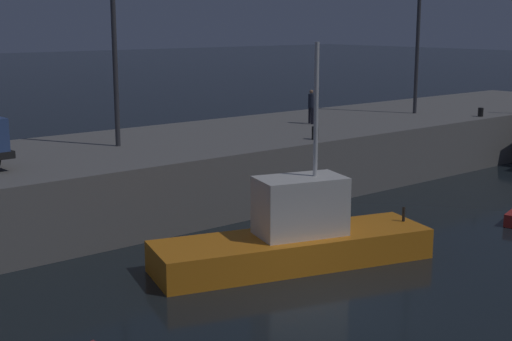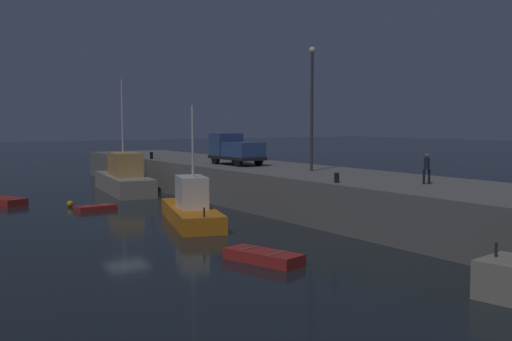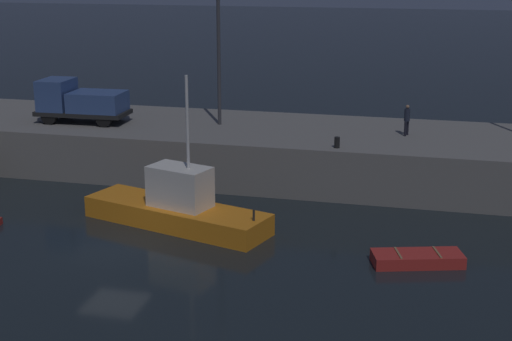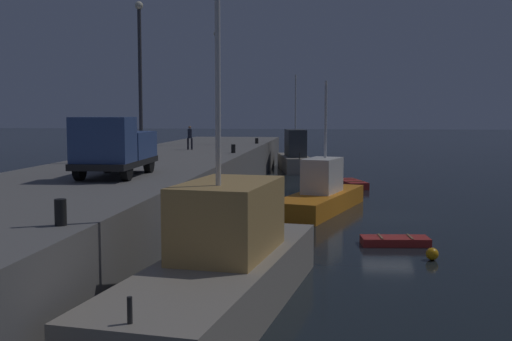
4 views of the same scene
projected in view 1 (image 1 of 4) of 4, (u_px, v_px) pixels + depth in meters
ground_plane at (333, 309)px, 19.76m from camera, size 320.00×320.00×0.00m
pier_quay at (103, 182)px, 29.17m from camera, size 67.53×8.82×2.64m
fishing_boat_white at (295, 237)px, 23.22m from camera, size 9.26×4.89×6.96m
lamp_post_west at (114, 22)px, 28.62m from camera, size 0.44×0.44×8.44m
lamp_post_east at (419, 15)px, 38.98m from camera, size 0.44×0.44×9.12m
dockworker at (311, 104)px, 35.76m from camera, size 0.38×0.43×1.66m
bollard_central at (315, 133)px, 31.17m from camera, size 0.28×0.28×0.55m
bollard_east at (481, 112)px, 38.61m from camera, size 0.28×0.28×0.46m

